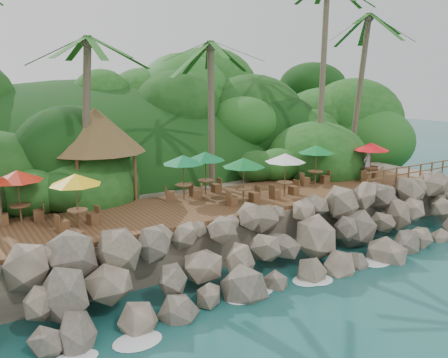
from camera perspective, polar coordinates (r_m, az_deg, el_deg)
ground at (r=19.70m, az=9.62°, el=-12.95°), size 140.00×140.00×0.00m
land_base at (r=32.36m, az=-9.51°, el=-0.83°), size 32.00×25.20×2.10m
jungle_hill at (r=39.45m, az=-13.72°, el=-0.18°), size 44.80×28.00×15.40m
seawall at (r=20.66m, az=6.00°, el=-8.15°), size 29.00×4.00×2.30m
terrace at (r=23.44m, az=0.00°, el=-2.87°), size 26.00×5.00×0.20m
jungle_foliage at (r=31.72m, az=-8.74°, el=-3.03°), size 44.00×16.00×12.00m
foam_line at (r=19.89m, az=9.03°, el=-12.58°), size 25.20×0.80×0.06m
palapa at (r=24.04m, az=-15.35°, el=5.80°), size 4.86×4.86×4.60m
dining_clusters at (r=23.97m, az=2.08°, el=2.32°), size 21.12×4.69×2.26m
railing at (r=29.70m, az=22.25°, el=0.88°), size 8.30×0.10×1.00m
waiter at (r=29.25m, az=17.11°, el=1.67°), size 0.67×0.46×1.79m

